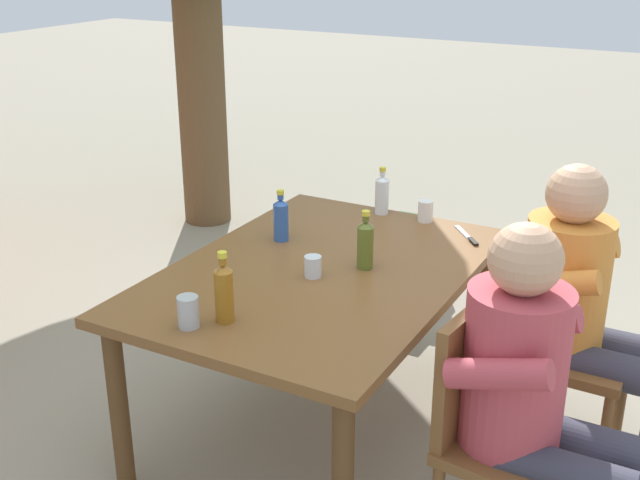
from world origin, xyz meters
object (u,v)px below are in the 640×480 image
object	(u,v)px
person_in_white_shirt	(538,390)
cup_glass	(313,267)
backpack_by_near_side	(420,265)
bottle_blue	(281,219)
dining_table	(320,288)
bottle_olive	(365,244)
bottle_clear	(382,194)
cup_white	(426,211)
chair_near_left	(499,425)
chair_near_right	(551,335)
backpack_by_far_side	(405,261)
table_knife	(468,237)
person_in_plaid_shirt	(585,302)
cup_steel	(188,312)
bottle_amber	(224,292)

from	to	relation	value
person_in_white_shirt	cup_glass	xyz separation A→B (m)	(0.27, 0.93, 0.11)
backpack_by_near_side	bottle_blue	bearing A→B (deg)	172.05
dining_table	bottle_olive	world-z (taller)	bottle_olive
bottle_clear	backpack_by_near_side	bearing A→B (deg)	5.11
person_in_white_shirt	cup_white	bearing A→B (deg)	36.90
bottle_clear	cup_glass	distance (m)	0.78
dining_table	chair_near_left	bearing A→B (deg)	-111.93
chair_near_left	bottle_clear	size ratio (longest dim) A/B	3.93
chair_near_right	cup_white	xyz separation A→B (m)	(0.35, 0.67, 0.29)
bottle_clear	cup_glass	size ratio (longest dim) A/B	2.68
person_in_white_shirt	bottle_blue	xyz separation A→B (m)	(0.53, 1.23, 0.17)
chair_near_right	chair_near_left	bearing A→B (deg)	-179.96
backpack_by_far_side	chair_near_right	bearing A→B (deg)	-134.28
dining_table	cup_glass	bearing A→B (deg)	-171.47
cup_white	table_knife	distance (m)	0.26
person_in_plaid_shirt	cup_steel	distance (m)	1.47
bottle_olive	table_knife	bearing A→B (deg)	-26.24
bottle_amber	backpack_by_far_side	xyz separation A→B (m)	(1.88, 0.12, -0.62)
backpack_by_far_side	cup_glass	bearing A→B (deg)	-171.86
person_in_plaid_shirt	bottle_blue	size ratio (longest dim) A/B	5.32
bottle_olive	bottle_clear	bearing A→B (deg)	18.67
chair_near_left	person_in_plaid_shirt	size ratio (longest dim) A/B	0.74
cup_steel	dining_table	bearing A→B (deg)	-13.54
chair_near_left	cup_steel	size ratio (longest dim) A/B	7.97
person_in_plaid_shirt	cup_steel	bearing A→B (deg)	131.69
bottle_amber	person_in_white_shirt	bearing A→B (deg)	-79.20
person_in_white_shirt	bottle_blue	bearing A→B (deg)	66.59
bottle_blue	backpack_by_near_side	size ratio (longest dim) A/B	0.57
person_in_white_shirt	bottle_clear	distance (m)	1.46
cup_white	table_knife	bearing A→B (deg)	-113.67
bottle_blue	cup_white	size ratio (longest dim) A/B	2.29
chair_near_right	bottle_clear	world-z (taller)	bottle_clear
bottle_amber	bottle_olive	distance (m)	0.67
bottle_amber	cup_glass	xyz separation A→B (m)	(0.46, -0.08, -0.07)
bottle_clear	cup_glass	xyz separation A→B (m)	(-0.78, -0.07, -0.05)
bottle_blue	bottle_clear	world-z (taller)	same
dining_table	backpack_by_far_side	bearing A→B (deg)	8.12
chair_near_left	cup_steel	world-z (taller)	chair_near_left
person_in_white_shirt	cup_steel	distance (m)	1.14
backpack_by_near_side	bottle_olive	bearing A→B (deg)	-168.44
dining_table	bottle_amber	bearing A→B (deg)	172.55
bottle_amber	cup_white	bearing A→B (deg)	-10.55
dining_table	person_in_plaid_shirt	xyz separation A→B (m)	(0.34, -0.94, 0.01)
backpack_by_far_side	dining_table	bearing A→B (deg)	-171.88
bottle_clear	bottle_olive	bearing A→B (deg)	-161.33
person_in_white_shirt	person_in_plaid_shirt	bearing A→B (deg)	0.00
person_in_white_shirt	bottle_amber	world-z (taller)	person_in_white_shirt
backpack_by_far_side	bottle_blue	bearing A→B (deg)	175.14
person_in_plaid_shirt	table_knife	distance (m)	0.60
bottle_amber	cup_glass	bearing A→B (deg)	-10.09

